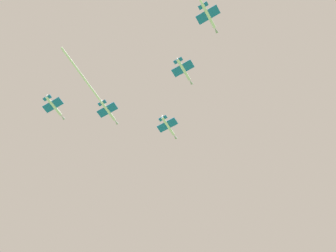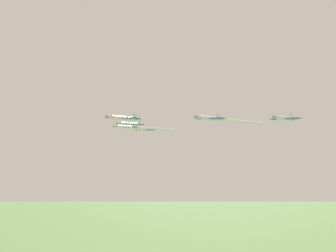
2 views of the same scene
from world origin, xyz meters
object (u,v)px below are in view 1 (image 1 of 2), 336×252
at_px(jet_port_inner, 97,96).
at_px(jet_port_outer, 54,107).
at_px(jet_lead, 168,126).
at_px(jet_starboard_inner, 184,70).

distance_m(jet_port_inner, jet_port_outer, 19.50).
relative_size(jet_port_inner, jet_port_outer, 2.85).
height_order(jet_lead, jet_port_outer, jet_lead).
height_order(jet_lead, jet_starboard_inner, jet_lead).
distance_m(jet_lead, jet_port_outer, 50.02).
distance_m(jet_port_inner, jet_starboard_inner, 38.29).
distance_m(jet_starboard_inner, jet_port_outer, 57.75).
distance_m(jet_lead, jet_port_inner, 33.41).
relative_size(jet_lead, jet_port_inner, 0.35).
xyz_separation_m(jet_lead, jet_port_outer, (-48.61, 11.80, -0.17)).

